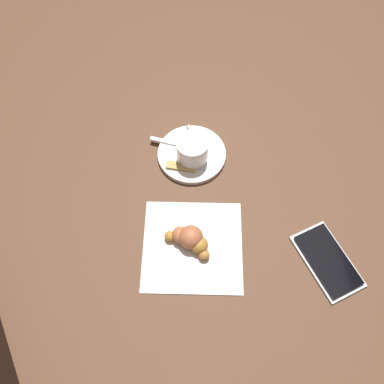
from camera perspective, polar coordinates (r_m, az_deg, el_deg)
The scene contains 8 objects.
ground_plane at distance 0.86m, azimuth 0.52°, elevation 0.17°, with size 1.80×1.80×0.00m, color #513322.
saucer at distance 0.90m, azimuth -0.06°, elevation 5.01°, with size 0.14×0.14×0.01m, color silver.
espresso_cup at distance 0.87m, azimuth 0.26°, elevation 5.70°, with size 0.09×0.06×0.05m.
teaspoon at distance 0.90m, azimuth -0.49°, elevation 6.04°, with size 0.06×0.12×0.01m.
sugar_packet at distance 0.88m, azimuth -1.48°, elevation 3.38°, with size 0.06×0.02×0.01m, color tan.
napkin at distance 0.81m, azimuth 0.07°, elevation -7.17°, with size 0.18×0.19×0.00m, color silver.
croissant at distance 0.80m, azimuth -0.26°, elevation -6.25°, with size 0.08×0.09×0.04m.
cell_phone at distance 0.84m, azimuth 17.52°, elevation -8.67°, with size 0.16×0.12×0.01m.
Camera 1 is at (-0.41, 0.05, 0.76)m, focal length 40.24 mm.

